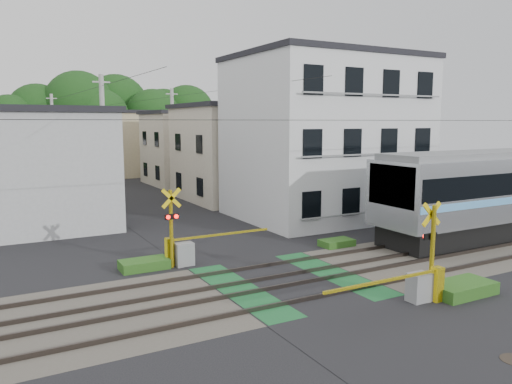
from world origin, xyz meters
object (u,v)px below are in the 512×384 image
crossing_signal_near (423,279)px  crossing_signal_far (181,248)px  pedestrian (95,175)px  apartment_block (325,137)px

crossing_signal_near → crossing_signal_far: 8.95m
crossing_signal_far → pedestrian: (2.37, 28.72, 0.05)m
crossing_signal_near → apartment_block: bearing=65.8°
apartment_block → pedestrian: apartment_block is taller
apartment_block → crossing_signal_near: bearing=-114.2°
apartment_block → pedestrian: (-8.71, 22.88, -3.90)m
apartment_block → crossing_signal_far: bearing=-152.2°
crossing_signal_near → pedestrian: size_ratio=3.13×
crossing_signal_far → pedestrian: bearing=85.3°
crossing_signal_near → pedestrian: (-2.80, 36.02, 0.05)m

